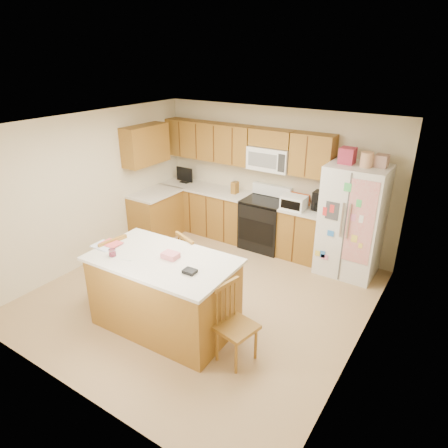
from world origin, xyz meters
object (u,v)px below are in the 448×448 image
Objects in this scene: windsor_chair_left at (110,272)px; windsor_chair_back at (195,268)px; refrigerator at (352,220)px; stove at (264,223)px; windsor_chair_right at (235,326)px; island at (164,292)px.

windsor_chair_back is (0.94, 0.74, -0.00)m from windsor_chair_left.
refrigerator is at bearing 46.83° from windsor_chair_left.
refrigerator reaches higher than windsor_chair_back.
stove is 3.03m from windsor_chair_right.
windsor_chair_right is (2.09, -0.03, -0.04)m from windsor_chair_left.
windsor_chair_right is at bearing -1.83° from island.
island is at bearing -119.80° from refrigerator.
stove is at bearing 88.72° from windsor_chair_back.
stove is 1.07× the size of windsor_chair_left.
refrigerator reaches higher than windsor_chair_left.
refrigerator is 2.60m from windsor_chair_back.
stove reaches higher than island.
windsor_chair_right is (1.15, -0.77, -0.03)m from windsor_chair_back.
island is at bearing 0.24° from windsor_chair_left.
windsor_chair_back is at bearing 38.10° from windsor_chair_left.
refrigerator is 1.93× the size of windsor_chair_left.
refrigerator is at bearing 60.20° from island.
windsor_chair_left reaches higher than windsor_chair_back.
windsor_chair_left reaches higher than windsor_chair_right.
windsor_chair_left is at bearing -133.17° from refrigerator.
windsor_chair_right is (-0.47, -2.76, -0.46)m from refrigerator.
refrigerator is at bearing 80.35° from windsor_chair_right.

